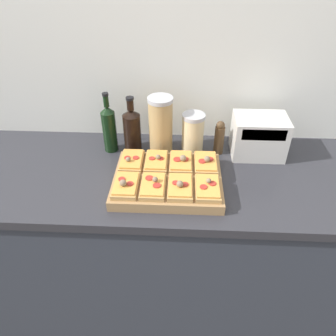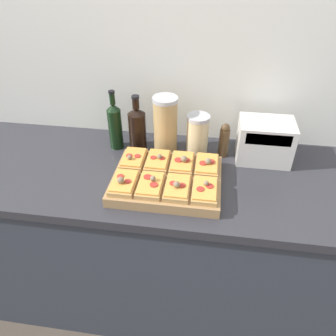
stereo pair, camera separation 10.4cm
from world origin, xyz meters
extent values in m
cube|color=silver|center=(0.00, 0.68, 1.25)|extent=(6.00, 0.06, 2.50)
cube|color=#333842|center=(0.00, 0.32, 0.43)|extent=(2.60, 0.64, 0.86)
cube|color=#2D2D33|center=(0.00, 0.32, 0.88)|extent=(2.63, 0.67, 0.04)
cube|color=#A37A4C|center=(0.04, 0.24, 0.92)|extent=(0.44, 0.35, 0.04)
cube|color=tan|center=(-0.11, 0.32, 0.95)|extent=(0.10, 0.16, 0.02)
cube|color=gold|center=(-0.11, 0.32, 0.96)|extent=(0.09, 0.14, 0.01)
cylinder|color=#AD2D23|center=(-0.13, 0.32, 0.97)|extent=(0.03, 0.03, 0.00)
cylinder|color=#AD2D23|center=(-0.10, 0.32, 0.97)|extent=(0.03, 0.03, 0.00)
sphere|color=#7F6B51|center=(-0.13, 0.29, 0.98)|extent=(0.02, 0.02, 0.02)
cube|color=tan|center=(-0.01, 0.32, 0.95)|extent=(0.10, 0.16, 0.02)
cube|color=gold|center=(-0.01, 0.32, 0.96)|extent=(0.09, 0.14, 0.01)
cylinder|color=#AD2D23|center=(-0.03, 0.32, 0.97)|extent=(0.03, 0.03, 0.00)
cylinder|color=#AD2D23|center=(0.01, 0.32, 0.97)|extent=(0.03, 0.03, 0.00)
sphere|color=#7F6B51|center=(0.00, 0.32, 0.98)|extent=(0.02, 0.02, 0.02)
cube|color=tan|center=(0.10, 0.32, 0.95)|extent=(0.10, 0.16, 0.02)
cube|color=gold|center=(0.10, 0.32, 0.96)|extent=(0.09, 0.14, 0.01)
cylinder|color=#AD2D23|center=(0.08, 0.32, 0.97)|extent=(0.03, 0.03, 0.00)
cylinder|color=#AD2D23|center=(0.11, 0.32, 0.97)|extent=(0.03, 0.03, 0.00)
sphere|color=#7F6B51|center=(0.11, 0.31, 0.98)|extent=(0.03, 0.03, 0.03)
cube|color=tan|center=(0.20, 0.32, 0.95)|extent=(0.10, 0.16, 0.02)
cube|color=gold|center=(0.20, 0.32, 0.96)|extent=(0.09, 0.14, 0.01)
cylinder|color=#AD2D23|center=(0.19, 0.31, 0.97)|extent=(0.03, 0.03, 0.00)
cylinder|color=#AD2D23|center=(0.22, 0.32, 0.97)|extent=(0.03, 0.03, 0.00)
sphere|color=#7F6B51|center=(0.21, 0.31, 0.98)|extent=(0.03, 0.03, 0.03)
cube|color=tan|center=(-0.11, 0.15, 0.95)|extent=(0.10, 0.16, 0.02)
cube|color=gold|center=(-0.11, 0.15, 0.96)|extent=(0.09, 0.14, 0.01)
cylinder|color=#AD2D23|center=(-0.13, 0.17, 0.97)|extent=(0.03, 0.03, 0.00)
cylinder|color=#AD2D23|center=(-0.10, 0.14, 0.97)|extent=(0.03, 0.03, 0.00)
sphere|color=#7F6B51|center=(-0.12, 0.13, 0.98)|extent=(0.03, 0.03, 0.03)
cube|color=tan|center=(-0.01, 0.15, 0.95)|extent=(0.10, 0.16, 0.02)
cube|color=gold|center=(-0.01, 0.15, 0.96)|extent=(0.09, 0.14, 0.01)
cylinder|color=#AD2D23|center=(-0.02, 0.18, 0.97)|extent=(0.03, 0.03, 0.00)
cylinder|color=#AD2D23|center=(0.01, 0.14, 0.97)|extent=(0.03, 0.03, 0.00)
sphere|color=#7F6B51|center=(0.00, 0.16, 0.98)|extent=(0.02, 0.02, 0.02)
cube|color=tan|center=(0.10, 0.15, 0.95)|extent=(0.10, 0.16, 0.02)
cube|color=gold|center=(0.10, 0.15, 0.96)|extent=(0.09, 0.14, 0.01)
cylinder|color=#AD2D23|center=(0.08, 0.16, 0.97)|extent=(0.03, 0.03, 0.00)
cylinder|color=#AD2D23|center=(0.12, 0.15, 0.97)|extent=(0.03, 0.03, 0.00)
sphere|color=#7F6B51|center=(0.10, 0.14, 0.98)|extent=(0.03, 0.03, 0.03)
cube|color=tan|center=(0.20, 0.15, 0.95)|extent=(0.10, 0.16, 0.02)
cube|color=gold|center=(0.20, 0.15, 0.96)|extent=(0.09, 0.14, 0.01)
cylinder|color=#AD2D23|center=(0.19, 0.14, 0.97)|extent=(0.03, 0.03, 0.00)
cylinder|color=#AD2D23|center=(0.22, 0.16, 0.97)|extent=(0.03, 0.03, 0.00)
sphere|color=#7F6B51|center=(0.21, 0.17, 0.98)|extent=(0.02, 0.02, 0.02)
cylinder|color=black|center=(-0.24, 0.49, 0.99)|extent=(0.06, 0.06, 0.20)
cone|color=black|center=(-0.24, 0.49, 1.11)|extent=(0.06, 0.06, 0.03)
cylinder|color=black|center=(-0.24, 0.49, 1.15)|extent=(0.02, 0.02, 0.05)
cylinder|color=black|center=(-0.24, 0.49, 1.18)|extent=(0.03, 0.03, 0.01)
cylinder|color=black|center=(-0.13, 0.49, 0.99)|extent=(0.08, 0.08, 0.19)
cone|color=black|center=(-0.13, 0.49, 1.10)|extent=(0.08, 0.08, 0.03)
cylinder|color=black|center=(-0.13, 0.49, 1.13)|extent=(0.03, 0.03, 0.05)
cylinder|color=black|center=(-0.13, 0.49, 1.16)|extent=(0.04, 0.04, 0.01)
cylinder|color=tan|center=(0.00, 0.49, 1.02)|extent=(0.11, 0.11, 0.26)
cylinder|color=#B2B2B7|center=(0.00, 0.49, 1.16)|extent=(0.11, 0.11, 0.02)
cylinder|color=beige|center=(0.15, 0.49, 0.99)|extent=(0.10, 0.10, 0.18)
cylinder|color=#B2B2B7|center=(0.15, 0.49, 1.08)|extent=(0.10, 0.10, 0.02)
cylinder|color=#47331E|center=(0.27, 0.49, 0.96)|extent=(0.05, 0.05, 0.14)
sphere|color=#47331E|center=(0.27, 0.49, 1.04)|extent=(0.04, 0.04, 0.04)
cube|color=beige|center=(0.45, 0.49, 0.99)|extent=(0.24, 0.17, 0.19)
cube|color=black|center=(0.45, 0.41, 1.05)|extent=(0.19, 0.01, 0.05)
cube|color=black|center=(0.58, 0.49, 1.00)|extent=(0.02, 0.02, 0.02)
camera|label=1|loc=(0.10, -0.83, 1.77)|focal=35.00mm
camera|label=2|loc=(0.20, -0.82, 1.77)|focal=35.00mm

